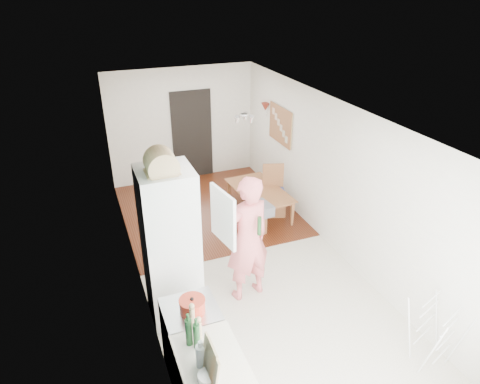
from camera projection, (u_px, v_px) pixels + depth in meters
room_shell at (241, 193)px, 6.41m from camera, size 3.20×7.00×2.50m
floor at (241, 261)px, 6.97m from camera, size 3.20×7.00×0.01m
wood_floor_overlay at (207, 209)px, 8.51m from camera, size 3.20×3.30×0.01m
sage_wall_panel at (161, 253)px, 3.96m from camera, size 0.02×3.00×1.30m
tile_splashback at (180, 351)px, 3.82m from camera, size 0.02×1.90×0.50m
doorway_recess at (192, 135)px, 9.48m from camera, size 0.90×0.04×2.00m
worktop at (212, 363)px, 4.03m from camera, size 0.62×0.92×0.06m
range_cooker at (193, 341)px, 4.86m from camera, size 0.60×0.60×0.88m
cooker_top at (190, 310)px, 4.65m from camera, size 0.60×0.60×0.04m
fridge_housing at (171, 247)px, 5.43m from camera, size 0.66×0.66×2.15m
fridge_door at (223, 217)px, 5.16m from camera, size 0.14×0.56×0.70m
fridge_interior at (192, 210)px, 5.32m from camera, size 0.02×0.52×0.66m
pinboard at (281, 125)px, 8.37m from camera, size 0.03×0.90×0.70m
pinboard_frame at (280, 125)px, 8.36m from camera, size 0.00×0.94×0.74m
wall_sconce at (265, 107)px, 8.81m from camera, size 0.18×0.18×0.16m
person at (247, 229)px, 5.76m from camera, size 0.90×0.68×2.22m
dining_table at (260, 203)px, 8.28m from camera, size 0.79×1.31×0.44m
dining_chair at (274, 191)px, 8.15m from camera, size 0.51×0.51×0.97m
stool at (256, 223)px, 7.67m from camera, size 0.30×0.30×0.38m
grey_drape at (259, 210)px, 7.54m from camera, size 0.48×0.48×0.19m
drying_rack at (435, 334)px, 4.98m from camera, size 0.54×0.51×0.84m
bread_bin at (161, 164)px, 4.82m from camera, size 0.41×0.40×0.20m
red_casserole at (192, 306)px, 4.56m from camera, size 0.33×0.33×0.17m
steel_pan at (208, 378)px, 3.78m from camera, size 0.19×0.19×0.09m
held_bottle at (259, 226)px, 5.57m from camera, size 0.06×0.06×0.26m
bottle_a at (197, 336)px, 4.10m from camera, size 0.09×0.09×0.29m
bottle_b at (189, 332)px, 4.13m from camera, size 0.08×0.08×0.30m
bottle_c at (201, 356)px, 3.91m from camera, size 0.11×0.11×0.24m
pepper_mill_front at (199, 330)px, 4.22m from camera, size 0.06×0.06×0.21m
pepper_mill_back at (192, 316)px, 4.40m from camera, size 0.07×0.07×0.20m
chopping_boards at (210, 364)px, 3.73m from camera, size 0.08×0.30×0.41m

